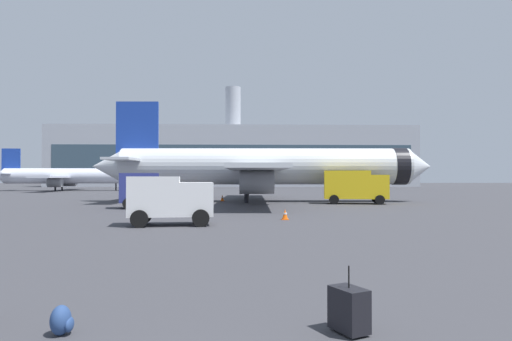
% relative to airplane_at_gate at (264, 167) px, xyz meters
% --- Properties ---
extents(airplane_at_gate, '(35.67, 32.10, 10.50)m').
position_rel_airplane_at_gate_xyz_m(airplane_at_gate, '(0.00, 0.00, 0.00)').
color(airplane_at_gate, silver).
rests_on(airplane_at_gate, ground).
extents(airplane_taxiing, '(27.29, 24.60, 8.02)m').
position_rel_airplane_at_gate_xyz_m(airplane_taxiing, '(-35.97, 39.81, -0.86)').
color(airplane_taxiing, silver).
rests_on(airplane_taxiing, ground).
extents(service_truck, '(5.21, 3.56, 2.90)m').
position_rel_airplane_at_gate_xyz_m(service_truck, '(-10.06, -9.56, -2.05)').
color(service_truck, navy).
rests_on(service_truck, ground).
extents(fuel_truck, '(6.31, 3.51, 3.20)m').
position_rel_airplane_at_gate_xyz_m(fuel_truck, '(8.62, -4.10, -1.88)').
color(fuel_truck, yellow).
rests_on(fuel_truck, ground).
extents(cargo_van, '(4.60, 2.76, 2.60)m').
position_rel_airplane_at_gate_xyz_m(cargo_van, '(-6.10, -23.02, -2.21)').
color(cargo_van, white).
rests_on(cargo_van, ground).
extents(safety_cone_near, '(0.44, 0.44, 0.63)m').
position_rel_airplane_at_gate_xyz_m(safety_cone_near, '(-9.11, -1.93, -3.34)').
color(safety_cone_near, '#F2590C').
rests_on(safety_cone_near, ground).
extents(safety_cone_mid, '(0.44, 0.44, 0.64)m').
position_rel_airplane_at_gate_xyz_m(safety_cone_mid, '(0.34, -20.10, -3.34)').
color(safety_cone_mid, '#F2590C').
rests_on(safety_cone_mid, ground).
extents(safety_cone_far, '(0.44, 0.44, 0.68)m').
position_rel_airplane_at_gate_xyz_m(safety_cone_far, '(-4.38, 1.33, -3.32)').
color(safety_cone_far, '#F2590C').
rests_on(safety_cone_far, ground).
extents(rolling_suitcase, '(0.64, 0.75, 1.10)m').
position_rel_airplane_at_gate_xyz_m(rolling_suitcase, '(-0.49, -39.73, -3.27)').
color(rolling_suitcase, black).
rests_on(rolling_suitcase, ground).
extents(traveller_backpack, '(0.36, 0.40, 0.48)m').
position_rel_airplane_at_gate_xyz_m(traveller_backpack, '(-5.16, -39.67, -3.42)').
color(traveller_backpack, navy).
rests_on(traveller_backpack, ground).
extents(terminal_building, '(100.70, 20.93, 28.67)m').
position_rel_airplane_at_gate_xyz_m(terminal_building, '(-4.61, 82.68, 4.77)').
color(terminal_building, '#9EA3AD').
rests_on(terminal_building, ground).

